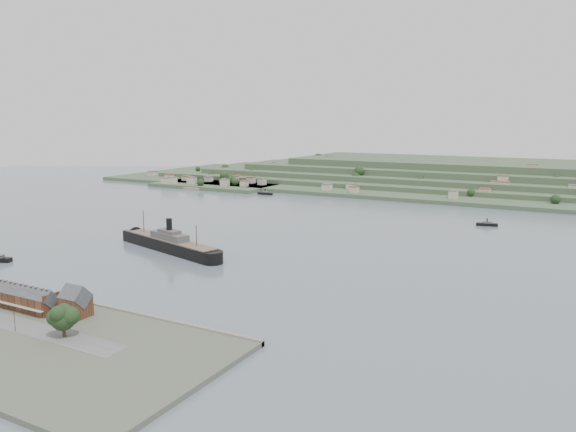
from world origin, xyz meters
The scene contains 8 objects.
ground centered at (0.00, 0.00, 0.00)m, with size 1400.00×1400.00×0.00m, color slate.
terrace_row centered at (-10.00, -168.02, 6.84)m, with size 55.60×9.80×11.07m.
gabled_building centered at (27.50, -164.00, 8.19)m, with size 10.40×10.18×14.09m.
far_peninsula centered at (27.91, 393.10, 11.88)m, with size 760.00×309.00×30.00m.
steamship centered at (-26.52, -46.14, 4.67)m, with size 103.30×39.29×25.31m.
ferry_west centered at (-108.03, 211.26, 1.60)m, with size 17.92×5.89×6.63m.
ferry_east centered at (140.55, 139.40, 1.46)m, with size 16.76×8.20×6.06m.
fig_tree centered at (41.43, -181.76, 10.01)m, with size 11.76×10.19×13.13m.
Camera 1 is at (213.66, -317.09, 84.20)m, focal length 35.00 mm.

